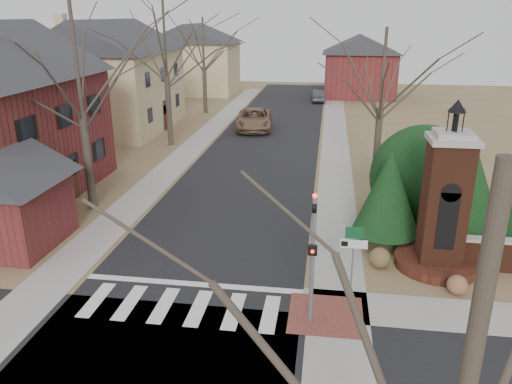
% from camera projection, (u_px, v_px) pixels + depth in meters
% --- Properties ---
extents(ground, '(120.00, 120.00, 0.00)m').
position_uv_depth(ground, '(174.00, 321.00, 15.94)').
color(ground, brown).
rests_on(ground, ground).
extents(main_street, '(8.00, 70.00, 0.01)m').
position_uv_depth(main_street, '(263.00, 148.00, 36.44)').
color(main_street, black).
rests_on(main_street, ground).
extents(crosswalk_zone, '(8.00, 2.20, 0.02)m').
position_uv_depth(crosswalk_zone, '(181.00, 307.00, 16.68)').
color(crosswalk_zone, silver).
rests_on(crosswalk_zone, ground).
extents(stop_bar, '(8.00, 0.35, 0.02)m').
position_uv_depth(stop_bar, '(193.00, 284.00, 18.08)').
color(stop_bar, silver).
rests_on(stop_bar, ground).
extents(sidewalk_right_main, '(2.00, 60.00, 0.02)m').
position_uv_depth(sidewalk_right_main, '(335.00, 151.00, 35.74)').
color(sidewalk_right_main, gray).
rests_on(sidewalk_right_main, ground).
extents(sidewalk_left, '(2.00, 60.00, 0.02)m').
position_uv_depth(sidewalk_left, '(194.00, 146.00, 37.14)').
color(sidewalk_left, gray).
rests_on(sidewalk_left, ground).
extents(curb_apron, '(2.40, 2.40, 0.02)m').
position_uv_depth(curb_apron, '(326.00, 315.00, 16.22)').
color(curb_apron, brown).
rests_on(curb_apron, ground).
extents(traffic_signal_pole, '(0.28, 0.41, 4.50)m').
position_uv_depth(traffic_signal_pole, '(313.00, 248.00, 15.02)').
color(traffic_signal_pole, slate).
rests_on(traffic_signal_pole, ground).
extents(sign_post, '(0.90, 0.07, 2.75)m').
position_uv_depth(sign_post, '(353.00, 250.00, 16.38)').
color(sign_post, slate).
rests_on(sign_post, ground).
extents(brick_gate_monument, '(3.20, 3.20, 6.47)m').
position_uv_depth(brick_gate_monument, '(443.00, 215.00, 18.65)').
color(brick_gate_monument, '#502617').
rests_on(brick_gate_monument, ground).
extents(house_stucco_left, '(9.80, 12.80, 9.28)m').
position_uv_depth(house_stucco_left, '(110.00, 73.00, 41.38)').
color(house_stucco_left, beige).
rests_on(house_stucco_left, ground).
extents(garage_left, '(4.80, 4.80, 4.29)m').
position_uv_depth(garage_left, '(4.00, 195.00, 20.53)').
color(garage_left, maroon).
rests_on(garage_left, ground).
extents(house_distant_left, '(10.80, 8.80, 8.53)m').
position_uv_depth(house_distant_left, '(194.00, 57.00, 60.86)').
color(house_distant_left, beige).
rests_on(house_distant_left, ground).
extents(house_distant_right, '(8.80, 8.80, 7.30)m').
position_uv_depth(house_distant_right, '(360.00, 65.00, 58.36)').
color(house_distant_right, maroon).
rests_on(house_distant_right, ground).
extents(evergreen_near, '(2.80, 2.80, 4.10)m').
position_uv_depth(evergreen_near, '(388.00, 191.00, 20.72)').
color(evergreen_near, '#473D33').
rests_on(evergreen_near, ground).
extents(evergreen_mid, '(3.40, 3.40, 4.70)m').
position_uv_depth(evergreen_mid, '(465.00, 179.00, 21.29)').
color(evergreen_mid, '#473D33').
rests_on(evergreen_mid, ground).
extents(evergreen_mass, '(4.80, 4.80, 4.80)m').
position_uv_depth(evergreen_mass, '(423.00, 173.00, 22.77)').
color(evergreen_mass, black).
rests_on(evergreen_mass, ground).
extents(bare_tree_0, '(8.05, 8.05, 11.15)m').
position_uv_depth(bare_tree_0, '(75.00, 50.00, 22.69)').
color(bare_tree_0, '#473D33').
rests_on(bare_tree_0, ground).
extents(bare_tree_1, '(8.40, 8.40, 11.64)m').
position_uv_depth(bare_tree_1, '(164.00, 33.00, 34.69)').
color(bare_tree_1, '#473D33').
rests_on(bare_tree_1, ground).
extents(bare_tree_2, '(7.35, 7.35, 10.19)m').
position_uv_depth(bare_tree_2, '(203.00, 39.00, 47.21)').
color(bare_tree_2, '#473D33').
rests_on(bare_tree_2, ground).
extents(bare_tree_3, '(7.00, 7.00, 9.70)m').
position_uv_depth(bare_tree_3, '(384.00, 63.00, 27.59)').
color(bare_tree_3, '#473D33').
rests_on(bare_tree_3, ground).
extents(bare_tree_4, '(6.65, 6.65, 9.21)m').
position_uv_depth(bare_tree_4, '(474.00, 346.00, 4.60)').
color(bare_tree_4, '#473D33').
rests_on(bare_tree_4, ground).
extents(pickup_truck, '(3.49, 6.44, 1.71)m').
position_uv_depth(pickup_truck, '(254.00, 119.00, 42.17)').
color(pickup_truck, '#805E46').
rests_on(pickup_truck, ground).
extents(distant_car, '(1.60, 4.01, 1.30)m').
position_uv_depth(distant_car, '(318.00, 96.00, 55.64)').
color(distant_car, '#3A3D43').
rests_on(distant_car, ground).
extents(dry_shrub_left, '(0.81, 0.81, 0.81)m').
position_uv_depth(dry_shrub_left, '(380.00, 258.00, 19.17)').
color(dry_shrub_left, brown).
rests_on(dry_shrub_left, ground).
extents(dry_shrub_right, '(0.70, 0.70, 0.70)m').
position_uv_depth(dry_shrub_right, '(457.00, 285.00, 17.36)').
color(dry_shrub_right, brown).
rests_on(dry_shrub_right, ground).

